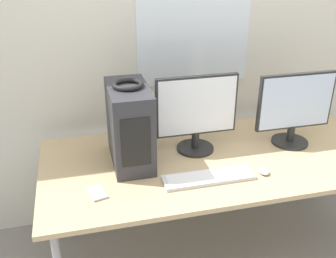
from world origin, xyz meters
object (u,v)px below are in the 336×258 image
Objects in this scene: headphones at (128,85)px; mouse at (263,171)px; cell_phone at (97,193)px; monitor_main at (197,112)px; monitor_right_near at (295,108)px; keyboard at (209,177)px; pc_tower at (130,126)px.

headphones is 2.05× the size of mouse.
mouse is at bearing -16.00° from cell_phone.
monitor_main reaches higher than monitor_right_near.
keyboard is (-0.64, -0.27, -0.23)m from monitor_right_near.
keyboard is at bearing -38.25° from headphones.
monitor_right_near is at bearing 23.10° from keyboard.
pc_tower is 1.01m from monitor_right_near.
mouse is (0.69, -0.31, -0.45)m from headphones.
mouse is 0.91m from cell_phone.
pc_tower is at bearing 141.83° from keyboard.
monitor_right_near reaches higher than pc_tower.
headphones reaches higher than monitor_right_near.
monitor_right_near is at bearing -1.19° from pc_tower.
keyboard is 0.31m from mouse.
headphones is 1.03m from monitor_right_near.
pc_tower reaches higher than cell_phone.
headphones is 0.34× the size of keyboard.
monitor_main is at bearing 13.07° from cell_phone.
mouse is at bearing -51.01° from monitor_main.
pc_tower is at bearing 155.84° from mouse.
pc_tower is 0.42m from cell_phone.
monitor_right_near reaches higher than keyboard.
keyboard reaches higher than cell_phone.
monitor_right_near is (0.61, -0.06, -0.01)m from monitor_main.
mouse is at bearing -138.37° from monitor_right_near.
headphones is 0.88m from mouse.
monitor_main is 3.34× the size of cell_phone.
headphones is 0.59m from cell_phone.
monitor_right_near is 0.49m from mouse.
cell_phone is (-0.59, 0.01, -0.01)m from keyboard.
cell_phone is at bearing 178.99° from keyboard.
pc_tower is 0.24m from headphones.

